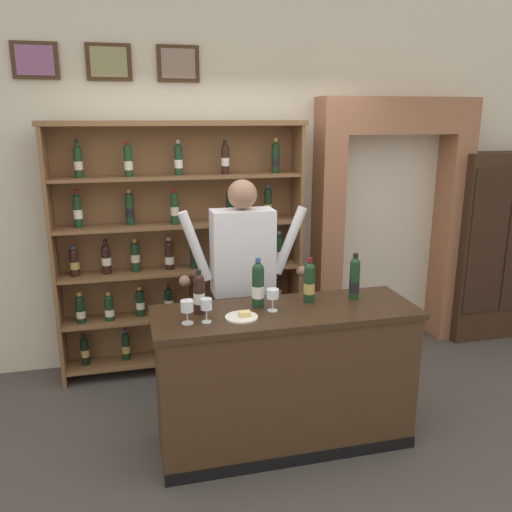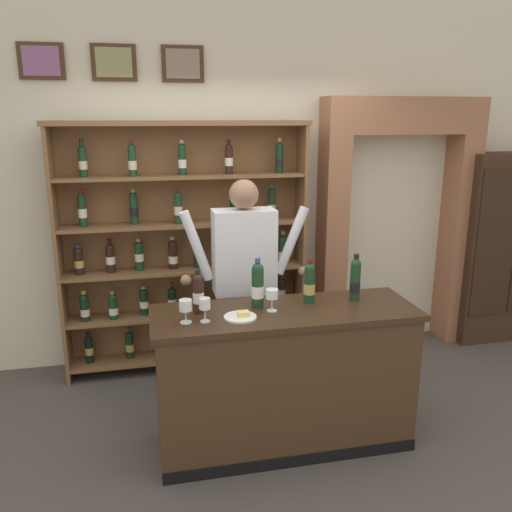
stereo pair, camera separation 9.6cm
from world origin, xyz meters
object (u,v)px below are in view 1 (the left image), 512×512
Objects in this scene: tasting_bottle_rosso at (258,285)px; tasting_bottle_bianco at (355,278)px; wine_shelf at (181,246)px; tasting_bottle_vin_santo at (199,293)px; side_cabinet at (490,246)px; wine_glass_left at (206,306)px; shopkeeper at (243,269)px; tasting_bottle_brunello at (309,282)px; wine_glass_spare at (187,307)px; wine_glass_center at (273,295)px; tasting_counter at (285,377)px; cheese_plate at (242,317)px.

tasting_bottle_bianco is (0.67, -0.01, -0.01)m from tasting_bottle_rosso.
tasting_bottle_vin_santo is at bearing -90.74° from wine_shelf.
tasting_bottle_rosso is at bearing -155.41° from side_cabinet.
side_cabinet is 12.23× the size of wine_glass_left.
shopkeeper is 0.58m from tasting_bottle_brunello.
tasting_bottle_vin_santo is at bearing -157.71° from side_cabinet.
side_cabinet reaches higher than wine_glass_spare.
tasting_bottle_rosso is 0.13m from wine_glass_center.
tasting_bottle_bianco is (0.32, -0.02, 0.01)m from tasting_bottle_brunello.
cheese_plate is (-0.30, -0.07, 0.49)m from tasting_counter.
tasting_bottle_brunello is 2.04× the size of wine_glass_left.
tasting_bottle_rosso reaches higher than tasting_bottle_vin_santo.
tasting_bottle_bianco is at bearing 9.98° from tasting_counter.
tasting_bottle_rosso is 0.26m from cheese_plate.
wine_glass_center is (-0.28, -0.11, -0.03)m from tasting_bottle_brunello.
side_cabinet is at bearing 15.66° from shopkeeper.
tasting_bottle_rosso is (0.37, -1.20, 0.01)m from wine_shelf.
wine_glass_center is (0.44, -1.30, -0.04)m from wine_shelf.
tasting_bottle_rosso is 2.27× the size of wine_glass_spare.
shopkeeper reaches higher than tasting_bottle_bianco.
tasting_bottle_rosso is 0.51m from wine_glass_spare.
wine_glass_left is at bearing -170.29° from tasting_bottle_bianco.
side_cabinet is 3.48m from wine_glass_spare.
side_cabinet is 3.17m from cheese_plate.
tasting_bottle_rosso reaches higher than wine_glass_left.
wine_shelf reaches higher than tasting_bottle_vin_santo.
wine_shelf is at bearing 108.84° from wine_glass_center.
side_cabinet is at bearing 27.59° from tasting_bottle_brunello.
cheese_plate is (0.34, 0.00, -0.09)m from wine_glass_spare.
tasting_bottle_brunello is 2.10× the size of wine_glass_center.
wine_glass_left is at bearing -155.14° from side_cabinet.
tasting_counter is at bearing -151.03° from tasting_bottle_brunello.
wine_shelf is at bearing 112.25° from tasting_counter.
wine_shelf is 6.67× the size of tasting_bottle_bianco.
wine_glass_spare is at bearing -173.05° from tasting_counter.
wine_glass_center is at bearing -153.08° from side_cabinet.
side_cabinet is 2.65m from tasting_bottle_brunello.
tasting_counter is (-2.54, -1.33, -0.44)m from side_cabinet.
tasting_counter is 5.21× the size of tasting_bottle_rosso.
wine_shelf reaches higher than side_cabinet.
cheese_plate reaches higher than tasting_counter.
tasting_bottle_vin_santo is 0.74m from tasting_bottle_brunello.
tasting_bottle_bianco reaches higher than tasting_counter.
tasting_counter is at bearing -31.42° from tasting_bottle_rosso.
tasting_bottle_rosso is 1.03× the size of tasting_bottle_bianco.
tasting_bottle_rosso is at bearing 20.08° from wine_glass_spare.
tasting_bottle_rosso is at bearing 26.82° from wine_glass_left.
wine_shelf is 1.40m from cheese_plate.
wine_shelf reaches higher than wine_glass_left.
side_cabinet reaches higher than shopkeeper.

